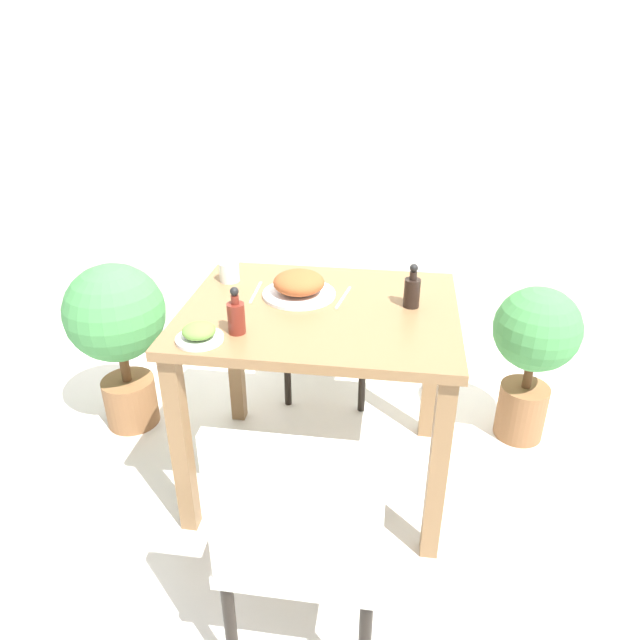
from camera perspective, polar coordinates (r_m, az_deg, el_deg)
ground_plane at (r=2.46m, az=0.00°, el=-15.10°), size 16.00×16.00×0.00m
wall_back at (r=3.13m, az=3.61°, el=20.51°), size 8.00×0.05×2.60m
dining_table at (r=2.09m, az=0.00°, el=-1.86°), size 0.97×0.78×0.77m
chair_near at (r=1.57m, az=-1.86°, el=-20.41°), size 0.42×0.42×0.89m
chair_far at (r=2.81m, az=1.20°, el=2.73°), size 0.42×0.42×0.89m
food_plate at (r=2.11m, az=-2.12°, el=3.51°), size 0.27×0.27×0.09m
side_plate at (r=1.84m, az=-11.99°, el=-1.33°), size 0.15×0.15×0.06m
drink_cup at (r=2.26m, az=-9.06°, el=4.79°), size 0.08×0.08×0.08m
sauce_bottle at (r=2.04m, az=9.19°, el=2.92°), size 0.06×0.06×0.16m
condiment_bottle at (r=1.85m, az=-8.39°, el=0.42°), size 0.06×0.06×0.16m
fork_utensil at (r=2.16m, az=-6.44°, el=2.78°), size 0.01×0.19×0.00m
spoon_utensil at (r=2.10m, az=2.35°, el=2.26°), size 0.04×0.19×0.00m
potted_plant_left at (r=2.62m, az=-19.60°, el=-0.59°), size 0.43×0.43×0.79m
potted_plant_right at (r=2.57m, az=20.59°, el=-2.52°), size 0.36×0.36×0.72m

